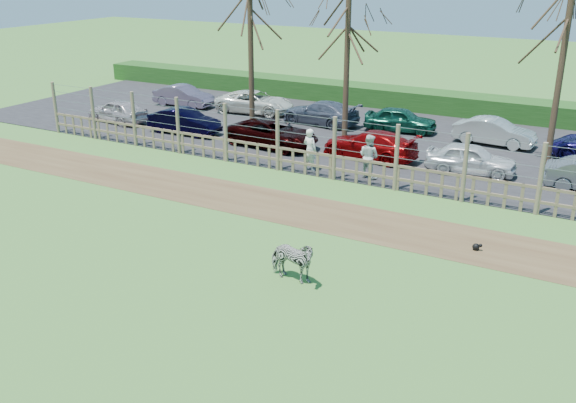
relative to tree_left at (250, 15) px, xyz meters
The scene contains 22 objects.
ground 15.17m from the tree_left, 62.53° to the right, with size 120.00×120.00×0.00m, color #6FA149.
dirt_strip 11.74m from the tree_left, 50.91° to the right, with size 34.00×2.80×0.01m, color brown.
asphalt 8.81m from the tree_left, 17.10° to the left, with size 44.00×13.00×0.04m, color #232326.
hedge 12.20m from the tree_left, 54.16° to the left, with size 46.00×2.00×1.10m, color #1E4716.
fence 9.25m from the tree_left, 34.70° to the right, with size 30.16×0.16×2.50m.
tree_left is the anchor object (origin of this frame).
tree_mid 4.67m from the tree_left, 12.53° to the left, with size 4.80×4.80×6.83m.
tree_right 13.59m from the tree_left, ahead, with size 4.80×4.80×7.35m.
zebra 16.36m from the tree_left, 54.36° to the right, with size 0.66×1.44×1.22m, color gray.
visitor_a 8.08m from the tree_left, 37.54° to the right, with size 0.63×0.41×1.72m, color silver.
visitor_b 9.70m from the tree_left, 25.99° to the right, with size 0.84×0.65×1.72m, color #B7C4BA.
crow 16.34m from the tree_left, 32.81° to the right, with size 0.29×0.21×0.23m.
car_0 8.95m from the tree_left, 167.98° to the right, with size 1.42×3.52×1.20m, color #C1B2B3.
car_1 5.97m from the tree_left, 148.58° to the right, with size 1.27×3.64×1.20m, color black.
car_2 5.67m from the tree_left, 38.26° to the right, with size 1.99×4.32×1.20m, color black.
car_3 8.45m from the tree_left, 10.94° to the right, with size 1.68×4.13×1.20m, color #830506.
car_4 12.11m from the tree_left, ahead, with size 1.42×3.52×1.20m, color silver.
car_7 8.85m from the tree_left, 154.44° to the left, with size 1.27×3.64×1.20m, color #63556A.
car_8 6.57m from the tree_left, 119.91° to the left, with size 1.99×4.32×1.20m, color white.
car_9 6.28m from the tree_left, 55.16° to the left, with size 1.68×4.13×1.20m, color #525869.
car_10 8.84m from the tree_left, 30.38° to the left, with size 1.42×3.52×1.20m, color #104633.
car_11 12.46m from the tree_left, 17.70° to the left, with size 1.27×3.64×1.20m, color #B5BBB2.
Camera 1 is at (9.84, -13.58, 8.08)m, focal length 40.00 mm.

